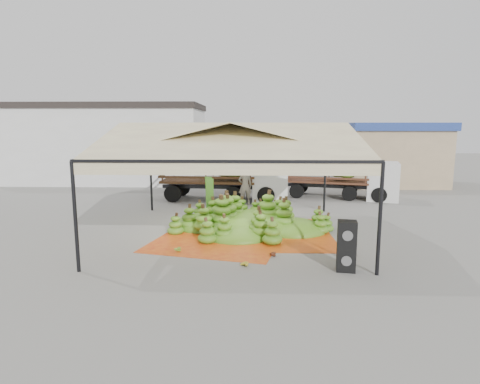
{
  "coord_description": "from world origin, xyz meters",
  "views": [
    {
      "loc": [
        0.69,
        -14.22,
        3.89
      ],
      "look_at": [
        0.2,
        1.5,
        1.3
      ],
      "focal_mm": 30.0,
      "sensor_mm": 36.0,
      "label": 1
    }
  ],
  "objects_px": {
    "vendor": "(245,186)",
    "truck_right": "(346,176)",
    "banana_heap": "(251,212)",
    "truck_left": "(230,174)",
    "speaker_stack": "(347,246)"
  },
  "relations": [
    {
      "from": "vendor",
      "to": "truck_right",
      "type": "relative_size",
      "value": 0.31
    },
    {
      "from": "vendor",
      "to": "truck_left",
      "type": "bearing_deg",
      "value": -70.15
    },
    {
      "from": "vendor",
      "to": "truck_right",
      "type": "bearing_deg",
      "value": -171.33
    },
    {
      "from": "truck_left",
      "to": "truck_right",
      "type": "distance_m",
      "value": 6.32
    },
    {
      "from": "vendor",
      "to": "truck_right",
      "type": "distance_m",
      "value": 5.84
    },
    {
      "from": "speaker_stack",
      "to": "truck_left",
      "type": "xyz_separation_m",
      "value": [
        -3.73,
        10.56,
        0.7
      ]
    },
    {
      "from": "vendor",
      "to": "banana_heap",
      "type": "bearing_deg",
      "value": 81.6
    },
    {
      "from": "banana_heap",
      "to": "vendor",
      "type": "bearing_deg",
      "value": 93.68
    },
    {
      "from": "banana_heap",
      "to": "truck_left",
      "type": "xyz_separation_m",
      "value": [
        -1.13,
        6.13,
        0.73
      ]
    },
    {
      "from": "banana_heap",
      "to": "truck_right",
      "type": "bearing_deg",
      "value": 53.21
    },
    {
      "from": "banana_heap",
      "to": "truck_right",
      "type": "xyz_separation_m",
      "value": [
        5.15,
        6.88,
        0.57
      ]
    },
    {
      "from": "speaker_stack",
      "to": "truck_right",
      "type": "height_order",
      "value": "truck_right"
    },
    {
      "from": "speaker_stack",
      "to": "vendor",
      "type": "distance_m",
      "value": 9.7
    },
    {
      "from": "banana_heap",
      "to": "truck_right",
      "type": "height_order",
      "value": "truck_right"
    },
    {
      "from": "banana_heap",
      "to": "vendor",
      "type": "distance_m",
      "value": 4.84
    }
  ]
}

